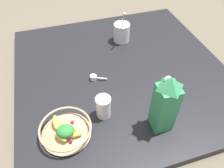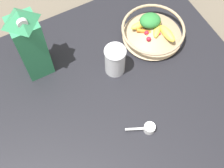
% 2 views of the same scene
% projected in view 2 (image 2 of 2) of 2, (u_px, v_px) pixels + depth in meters
% --- Properties ---
extents(ground_plane, '(6.00, 6.00, 0.00)m').
position_uv_depth(ground_plane, '(104.00, 167.00, 0.98)').
color(ground_plane, '#665B4C').
extents(countertop, '(1.19, 1.19, 0.04)m').
position_uv_depth(countertop, '(104.00, 165.00, 0.96)').
color(countertop, black).
rests_on(countertop, ground_plane).
extents(fruit_bowl, '(0.23, 0.23, 0.09)m').
position_uv_depth(fruit_bowl, '(153.00, 31.00, 1.13)').
color(fruit_bowl, tan).
rests_on(fruit_bowl, countertop).
extents(milk_carton, '(0.09, 0.09, 0.30)m').
position_uv_depth(milk_carton, '(30.00, 43.00, 0.97)').
color(milk_carton, '#338C59').
rests_on(milk_carton, countertop).
extents(drinking_cup, '(0.07, 0.07, 0.12)m').
position_uv_depth(drinking_cup, '(115.00, 60.00, 1.04)').
color(drinking_cup, white).
rests_on(drinking_cup, countertop).
extents(measuring_scoop, '(0.09, 0.05, 0.03)m').
position_uv_depth(measuring_scoop, '(148.00, 128.00, 0.98)').
color(measuring_scoop, white).
rests_on(measuring_scoop, countertop).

